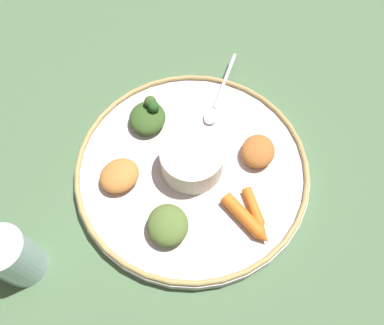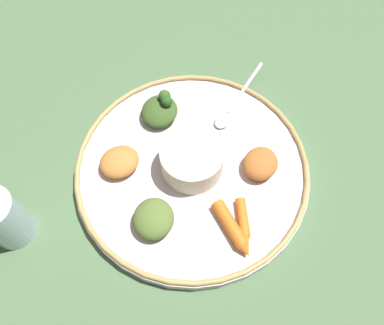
# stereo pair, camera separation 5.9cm
# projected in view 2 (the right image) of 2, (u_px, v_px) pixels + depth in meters

# --- Properties ---
(ground_plane) EXTENTS (2.40, 2.40, 0.00)m
(ground_plane) POSITION_uv_depth(u_px,v_px,m) (192.00, 173.00, 0.62)
(ground_plane) COLOR #4C6B47
(platter) EXTENTS (0.36, 0.36, 0.02)m
(platter) POSITION_uv_depth(u_px,v_px,m) (192.00, 170.00, 0.61)
(platter) COLOR silver
(platter) RESTS_ON ground_plane
(platter_rim) EXTENTS (0.36, 0.36, 0.01)m
(platter_rim) POSITION_uv_depth(u_px,v_px,m) (192.00, 166.00, 0.60)
(platter_rim) COLOR tan
(platter_rim) RESTS_ON platter
(center_bowl) EXTENTS (0.09, 0.09, 0.05)m
(center_bowl) POSITION_uv_depth(u_px,v_px,m) (192.00, 159.00, 0.58)
(center_bowl) COLOR beige
(center_bowl) RESTS_ON platter
(spoon) EXTENTS (0.12, 0.13, 0.01)m
(spoon) POSITION_uv_depth(u_px,v_px,m) (233.00, 105.00, 0.65)
(spoon) COLOR silver
(spoon) RESTS_ON platter
(greens_pile) EXTENTS (0.08, 0.08, 0.04)m
(greens_pile) POSITION_uv_depth(u_px,v_px,m) (160.00, 110.00, 0.63)
(greens_pile) COLOR #385623
(greens_pile) RESTS_ON platter
(carrot_near_spoon) EXTENTS (0.04, 0.09, 0.02)m
(carrot_near_spoon) POSITION_uv_depth(u_px,v_px,m) (232.00, 228.00, 0.54)
(carrot_near_spoon) COLOR orange
(carrot_near_spoon) RESTS_ON platter
(carrot_outer) EXTENTS (0.02, 0.07, 0.01)m
(carrot_outer) POSITION_uv_depth(u_px,v_px,m) (243.00, 222.00, 0.55)
(carrot_outer) COLOR orange
(carrot_outer) RESTS_ON platter
(mound_collards) EXTENTS (0.07, 0.07, 0.03)m
(mound_collards) POSITION_uv_depth(u_px,v_px,m) (154.00, 219.00, 0.54)
(mound_collards) COLOR #567033
(mound_collards) RESTS_ON platter
(mound_squash) EXTENTS (0.07, 0.07, 0.03)m
(mound_squash) POSITION_uv_depth(u_px,v_px,m) (119.00, 162.00, 0.59)
(mound_squash) COLOR #C67A38
(mound_squash) RESTS_ON platter
(mound_chickpea) EXTENTS (0.08, 0.08, 0.03)m
(mound_chickpea) POSITION_uv_depth(u_px,v_px,m) (260.00, 164.00, 0.59)
(mound_chickpea) COLOR #B2662D
(mound_chickpea) RESTS_ON platter
(drinking_glass) EXTENTS (0.06, 0.06, 0.09)m
(drinking_glass) POSITION_uv_depth(u_px,v_px,m) (5.00, 221.00, 0.54)
(drinking_glass) COLOR silver
(drinking_glass) RESTS_ON ground_plane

